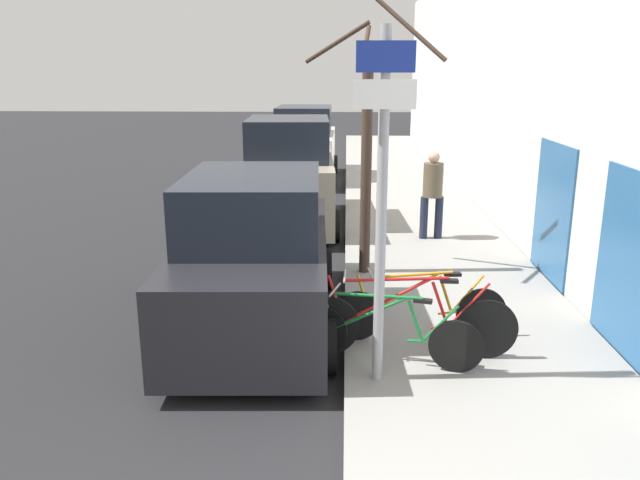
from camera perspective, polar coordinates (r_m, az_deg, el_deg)
The scene contains 12 objects.
ground_plane at distance 13.77m, azimuth -1.82°, elevation 1.16°, with size 80.00×80.00×0.00m, color black.
sidewalk_curb at distance 16.53m, azimuth 7.94°, elevation 3.66°, with size 3.20×32.00×0.15m.
building_facade at distance 16.40m, azimuth 14.66°, elevation 14.36°, with size 0.23×32.00×6.50m.
signpost at distance 6.23m, azimuth 5.67°, elevation 3.92°, with size 0.60×0.13×3.61m.
bicycle_0 at distance 7.08m, azimuth 6.16°, elevation -8.47°, with size 2.07×0.65×0.83m.
bicycle_1 at distance 7.25m, azimuth 7.96°, elevation -7.49°, with size 2.51×0.44×0.98m.
bicycle_2 at distance 7.75m, azimuth 9.10°, elevation -6.32°, with size 2.16×0.44×0.87m.
parked_car_0 at distance 8.28m, azimuth -5.90°, elevation -1.64°, with size 2.21×4.63×2.09m.
parked_car_1 at distance 13.68m, azimuth -2.83°, elevation 5.70°, with size 2.27×4.43×2.38m.
parked_car_2 at distance 19.65m, azimuth -1.41°, elevation 8.50°, with size 2.01×4.58×2.30m.
pedestrian_near at distance 12.29m, azimuth 10.26°, elevation 4.64°, with size 0.45×0.38×1.71m.
street_tree at distance 9.86m, azimuth 4.32°, elevation 8.06°, with size 2.11×1.36×4.34m.
Camera 1 is at (0.99, -2.12, 3.34)m, focal length 35.00 mm.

